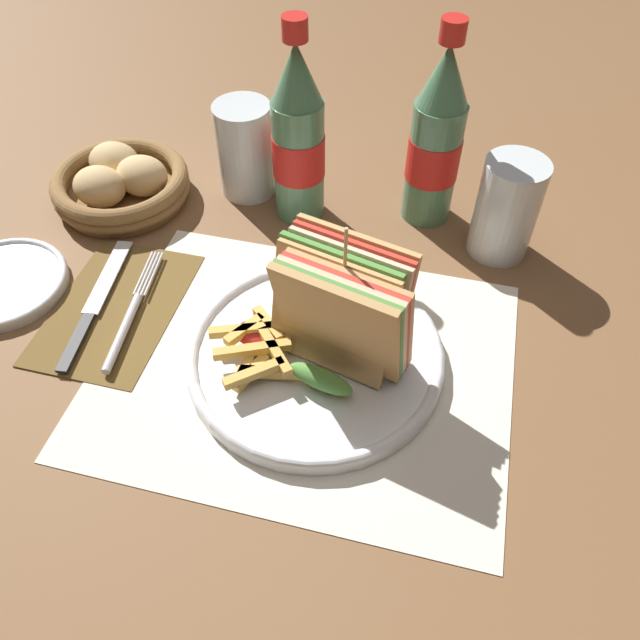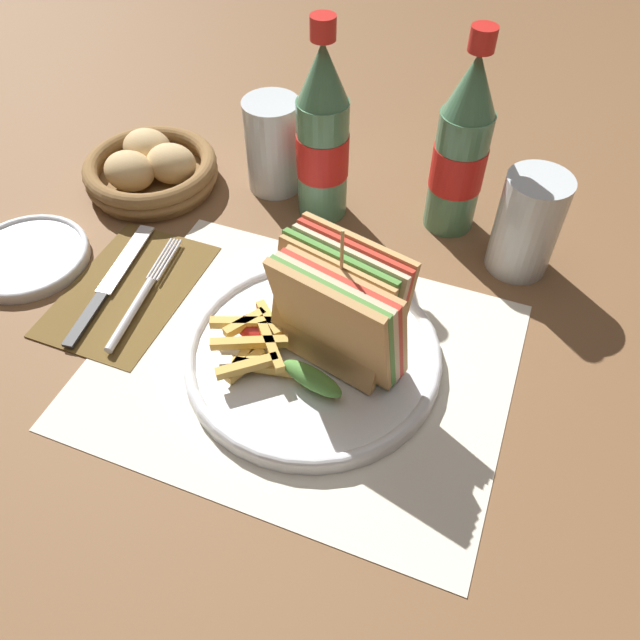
# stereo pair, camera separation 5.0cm
# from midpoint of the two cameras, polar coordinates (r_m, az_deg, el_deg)

# --- Properties ---
(ground_plane) EXTENTS (4.00, 4.00, 0.00)m
(ground_plane) POSITION_cam_midpoint_polar(r_m,az_deg,el_deg) (0.61, -1.78, -5.46)
(ground_plane) COLOR brown
(placemat) EXTENTS (0.40, 0.32, 0.00)m
(placemat) POSITION_cam_midpoint_polar(r_m,az_deg,el_deg) (0.62, -3.81, -4.25)
(placemat) COLOR silver
(placemat) RESTS_ON ground_plane
(plate_main) EXTENTS (0.25, 0.25, 0.02)m
(plate_main) POSITION_cam_midpoint_polar(r_m,az_deg,el_deg) (0.61, -2.81, -3.31)
(plate_main) COLOR white
(plate_main) RESTS_ON ground_plane
(club_sandwich) EXTENTS (0.14, 0.12, 0.16)m
(club_sandwich) POSITION_cam_midpoint_polar(r_m,az_deg,el_deg) (0.56, -0.51, 0.53)
(club_sandwich) COLOR tan
(club_sandwich) RESTS_ON plate_main
(fries_pile) EXTENTS (0.11, 0.10, 0.02)m
(fries_pile) POSITION_cam_midpoint_polar(r_m,az_deg,el_deg) (0.60, -8.21, -3.01)
(fries_pile) COLOR gold
(fries_pile) RESTS_ON plate_main
(ketchup_blob) EXTENTS (0.04, 0.03, 0.01)m
(ketchup_blob) POSITION_cam_midpoint_polar(r_m,az_deg,el_deg) (0.62, -8.36, -1.27)
(ketchup_blob) COLOR maroon
(ketchup_blob) RESTS_ON plate_main
(napkin) EXTENTS (0.13, 0.19, 0.00)m
(napkin) POSITION_cam_midpoint_polar(r_m,az_deg,el_deg) (0.71, -20.10, 1.01)
(napkin) COLOR brown
(napkin) RESTS_ON ground_plane
(fork) EXTENTS (0.03, 0.17, 0.01)m
(fork) POSITION_cam_midpoint_polar(r_m,az_deg,el_deg) (0.68, -19.12, 0.04)
(fork) COLOR silver
(fork) RESTS_ON napkin
(knife) EXTENTS (0.04, 0.19, 0.00)m
(knife) POSITION_cam_midpoint_polar(r_m,az_deg,el_deg) (0.72, -21.78, 1.39)
(knife) COLOR black
(knife) RESTS_ON napkin
(coke_bottle_near) EXTENTS (0.06, 0.06, 0.24)m
(coke_bottle_near) POSITION_cam_midpoint_polar(r_m,az_deg,el_deg) (0.73, -4.06, 16.11)
(coke_bottle_near) COLOR #4C7F5B
(coke_bottle_near) RESTS_ON ground_plane
(coke_bottle_far) EXTENTS (0.06, 0.06, 0.24)m
(coke_bottle_far) POSITION_cam_midpoint_polar(r_m,az_deg,el_deg) (0.73, 8.54, 15.79)
(coke_bottle_far) COLOR #4C7F5B
(coke_bottle_far) RESTS_ON ground_plane
(glass_near) EXTENTS (0.07, 0.07, 0.12)m
(glass_near) POSITION_cam_midpoint_polar(r_m,az_deg,el_deg) (0.73, 14.66, 9.28)
(glass_near) COLOR silver
(glass_near) RESTS_ON ground_plane
(glass_far) EXTENTS (0.07, 0.07, 0.12)m
(glass_far) POSITION_cam_midpoint_polar(r_m,az_deg,el_deg) (0.80, -8.64, 14.58)
(glass_far) COLOR silver
(glass_far) RESTS_ON ground_plane
(bread_basket) EXTENTS (0.17, 0.17, 0.06)m
(bread_basket) POSITION_cam_midpoint_polar(r_m,az_deg,el_deg) (0.84, -19.45, 11.69)
(bread_basket) COLOR olive
(bread_basket) RESTS_ON ground_plane
(side_saucer) EXTENTS (0.14, 0.14, 0.01)m
(side_saucer) POSITION_cam_midpoint_polar(r_m,az_deg,el_deg) (0.78, -28.72, 2.91)
(side_saucer) COLOR white
(side_saucer) RESTS_ON ground_plane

